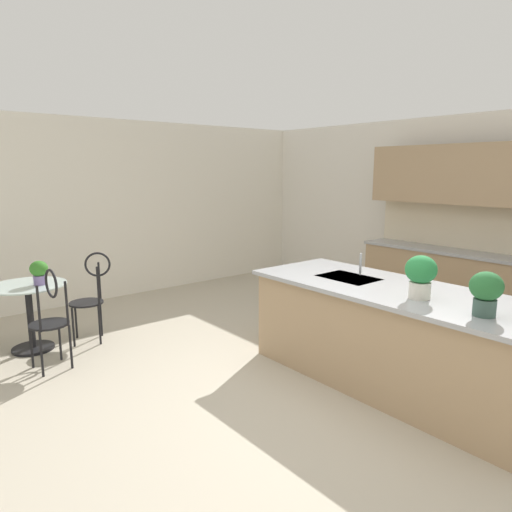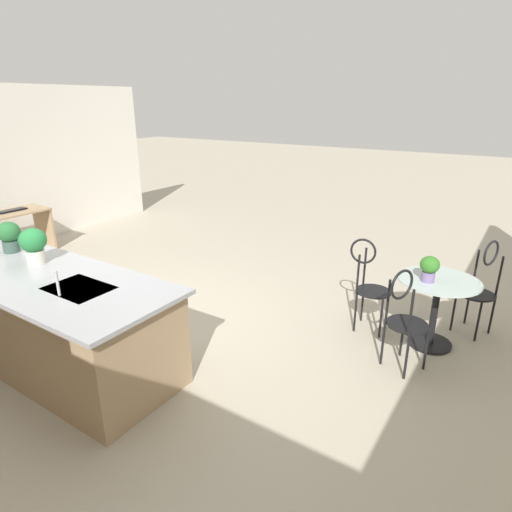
{
  "view_description": "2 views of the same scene",
  "coord_description": "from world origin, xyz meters",
  "px_view_note": "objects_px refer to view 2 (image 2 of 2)",
  "views": [
    {
      "loc": [
        2.57,
        -2.64,
        1.96
      ],
      "look_at": [
        -0.77,
        0.11,
        1.15
      ],
      "focal_mm": 32.31,
      "sensor_mm": 36.0,
      "label": 1
    },
    {
      "loc": [
        -3.35,
        2.82,
        2.42
      ],
      "look_at": [
        -1.18,
        -0.49,
        0.99
      ],
      "focal_mm": 30.14,
      "sensor_mm": 36.0,
      "label": 2
    }
  ],
  "objects_px": {
    "writing_desk": "(9,227)",
    "potted_plant_counter_near": "(33,244)",
    "chair_by_island": "(405,315)",
    "chair_toward_desk": "(369,281)",
    "keyboard": "(12,210)",
    "potted_plant_on_table": "(429,267)",
    "potted_plant_counter_far": "(9,235)",
    "bistro_table": "(435,306)",
    "chair_near_window": "(481,283)"
  },
  "relations": [
    {
      "from": "chair_by_island",
      "to": "potted_plant_counter_near",
      "type": "relative_size",
      "value": 2.91
    },
    {
      "from": "chair_near_window",
      "to": "chair_by_island",
      "type": "relative_size",
      "value": 1.0
    },
    {
      "from": "writing_desk",
      "to": "potted_plant_on_table",
      "type": "height_order",
      "value": "potted_plant_on_table"
    },
    {
      "from": "keyboard",
      "to": "chair_by_island",
      "type": "bearing_deg",
      "value": -178.27
    },
    {
      "from": "chair_toward_desk",
      "to": "potted_plant_counter_far",
      "type": "xyz_separation_m",
      "value": [
        3.17,
        2.12,
        0.53
      ]
    },
    {
      "from": "writing_desk",
      "to": "chair_by_island",
      "type": "bearing_deg",
      "value": -177.34
    },
    {
      "from": "potted_plant_counter_near",
      "to": "keyboard",
      "type": "bearing_deg",
      "value": -24.37
    },
    {
      "from": "chair_near_window",
      "to": "chair_toward_desk",
      "type": "xyz_separation_m",
      "value": [
        1.03,
        0.6,
        0.0
      ]
    },
    {
      "from": "writing_desk",
      "to": "keyboard",
      "type": "distance_m",
      "value": 0.27
    },
    {
      "from": "chair_near_window",
      "to": "writing_desk",
      "type": "xyz_separation_m",
      "value": [
        6.7,
        1.48,
        -0.06
      ]
    },
    {
      "from": "potted_plant_on_table",
      "to": "bistro_table",
      "type": "bearing_deg",
      "value": -130.4
    },
    {
      "from": "chair_by_island",
      "to": "potted_plant_counter_far",
      "type": "distance_m",
      "value": 4.05
    },
    {
      "from": "writing_desk",
      "to": "keyboard",
      "type": "relative_size",
      "value": 2.73
    },
    {
      "from": "potted_plant_on_table",
      "to": "writing_desk",
      "type": "bearing_deg",
      "value": 7.28
    },
    {
      "from": "bistro_table",
      "to": "potted_plant_on_table",
      "type": "bearing_deg",
      "value": 49.6
    },
    {
      "from": "potted_plant_on_table",
      "to": "potted_plant_counter_far",
      "type": "height_order",
      "value": "potted_plant_counter_far"
    },
    {
      "from": "potted_plant_on_table",
      "to": "potted_plant_counter_far",
      "type": "relative_size",
      "value": 0.8
    },
    {
      "from": "keyboard",
      "to": "potted_plant_on_table",
      "type": "xyz_separation_m",
      "value": [
        -6.3,
        -0.7,
        0.14
      ]
    },
    {
      "from": "potted_plant_counter_far",
      "to": "chair_toward_desk",
      "type": "bearing_deg",
      "value": -146.28
    },
    {
      "from": "potted_plant_counter_far",
      "to": "potted_plant_counter_near",
      "type": "height_order",
      "value": "potted_plant_counter_near"
    },
    {
      "from": "chair_near_window",
      "to": "potted_plant_counter_far",
      "type": "xyz_separation_m",
      "value": [
        4.2,
        2.71,
        0.53
      ]
    },
    {
      "from": "writing_desk",
      "to": "potted_plant_on_table",
      "type": "xyz_separation_m",
      "value": [
        -6.28,
        -0.8,
        0.38
      ]
    },
    {
      "from": "bistro_table",
      "to": "potted_plant_counter_near",
      "type": "xyz_separation_m",
      "value": [
        3.32,
        2.2,
        0.68
      ]
    },
    {
      "from": "chair_by_island",
      "to": "potted_plant_counter_far",
      "type": "xyz_separation_m",
      "value": [
        3.72,
        1.52,
        0.53
      ]
    },
    {
      "from": "potted_plant_on_table",
      "to": "potted_plant_counter_near",
      "type": "bearing_deg",
      "value": 32.94
    },
    {
      "from": "chair_toward_desk",
      "to": "keyboard",
      "type": "height_order",
      "value": "chair_toward_desk"
    },
    {
      "from": "writing_desk",
      "to": "potted_plant_counter_near",
      "type": "distance_m",
      "value": 3.37
    },
    {
      "from": "chair_near_window",
      "to": "potted_plant_on_table",
      "type": "xyz_separation_m",
      "value": [
        0.42,
        0.68,
        0.32
      ]
    },
    {
      "from": "chair_by_island",
      "to": "writing_desk",
      "type": "relative_size",
      "value": 0.87
    },
    {
      "from": "chair_toward_desk",
      "to": "potted_plant_counter_far",
      "type": "relative_size",
      "value": 3.19
    },
    {
      "from": "keyboard",
      "to": "potted_plant_counter_far",
      "type": "height_order",
      "value": "potted_plant_counter_far"
    },
    {
      "from": "writing_desk",
      "to": "potted_plant_counter_near",
      "type": "height_order",
      "value": "potted_plant_counter_near"
    },
    {
      "from": "chair_near_window",
      "to": "chair_by_island",
      "type": "height_order",
      "value": "same"
    },
    {
      "from": "keyboard",
      "to": "potted_plant_counter_near",
      "type": "distance_m",
      "value": 3.39
    },
    {
      "from": "chair_by_island",
      "to": "potted_plant_counter_far",
      "type": "bearing_deg",
      "value": 22.28
    },
    {
      "from": "bistro_table",
      "to": "keyboard",
      "type": "height_order",
      "value": "keyboard"
    },
    {
      "from": "keyboard",
      "to": "chair_toward_desk",
      "type": "bearing_deg",
      "value": -172.17
    },
    {
      "from": "bistro_table",
      "to": "potted_plant_on_table",
      "type": "relative_size",
      "value": 3.06
    },
    {
      "from": "writing_desk",
      "to": "potted_plant_on_table",
      "type": "bearing_deg",
      "value": -172.72
    },
    {
      "from": "chair_near_window",
      "to": "potted_plant_counter_near",
      "type": "bearing_deg",
      "value": 37.17
    },
    {
      "from": "chair_toward_desk",
      "to": "potted_plant_counter_near",
      "type": "height_order",
      "value": "potted_plant_counter_near"
    },
    {
      "from": "chair_by_island",
      "to": "keyboard",
      "type": "relative_size",
      "value": 2.37
    },
    {
      "from": "bistro_table",
      "to": "potted_plant_counter_near",
      "type": "relative_size",
      "value": 2.24
    },
    {
      "from": "chair_near_window",
      "to": "writing_desk",
      "type": "height_order",
      "value": "chair_near_window"
    },
    {
      "from": "writing_desk",
      "to": "potted_plant_counter_near",
      "type": "xyz_separation_m",
      "value": [
        -3.05,
        1.29,
        0.62
      ]
    },
    {
      "from": "chair_by_island",
      "to": "potted_plant_counter_far",
      "type": "relative_size",
      "value": 3.19
    },
    {
      "from": "chair_near_window",
      "to": "chair_toward_desk",
      "type": "distance_m",
      "value": 1.19
    },
    {
      "from": "chair_toward_desk",
      "to": "writing_desk",
      "type": "xyz_separation_m",
      "value": [
        5.67,
        0.88,
        -0.06
      ]
    },
    {
      "from": "bistro_table",
      "to": "keyboard",
      "type": "xyz_separation_m",
      "value": [
        6.39,
        0.81,
        0.31
      ]
    },
    {
      "from": "chair_by_island",
      "to": "potted_plant_on_table",
      "type": "distance_m",
      "value": 0.61
    }
  ]
}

